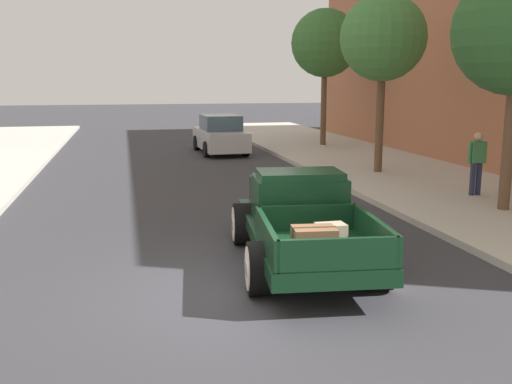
% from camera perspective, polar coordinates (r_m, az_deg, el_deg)
% --- Properties ---
extents(ground_plane, '(140.00, 140.00, 0.00)m').
position_cam_1_polar(ground_plane, '(8.81, -1.65, -9.78)').
color(ground_plane, '#333338').
extents(hotrod_truck_dark_green, '(2.52, 5.06, 1.58)m').
position_cam_1_polar(hotrod_truck_dark_green, '(10.13, 4.32, -2.57)').
color(hotrod_truck_dark_green, black).
rests_on(hotrod_truck_dark_green, ground).
extents(car_background_silver, '(2.00, 4.37, 1.65)m').
position_cam_1_polar(car_background_silver, '(25.19, -3.55, 5.58)').
color(car_background_silver, '#B7B7BC').
rests_on(car_background_silver, ground).
extents(pedestrian_sidewalk_right, '(0.53, 0.22, 1.65)m').
position_cam_1_polar(pedestrian_sidewalk_right, '(16.12, 20.93, 2.99)').
color(pedestrian_sidewalk_right, '#232847').
rests_on(pedestrian_sidewalk_right, sidewalk_right).
extents(street_tree_second, '(2.75, 2.75, 5.67)m').
position_cam_1_polar(street_tree_second, '(19.38, 12.40, 14.55)').
color(street_tree_second, brown).
rests_on(street_tree_second, sidewalk_right).
extents(street_tree_third, '(3.06, 3.06, 6.15)m').
position_cam_1_polar(street_tree_third, '(27.21, 6.81, 14.32)').
color(street_tree_third, brown).
rests_on(street_tree_third, sidewalk_right).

